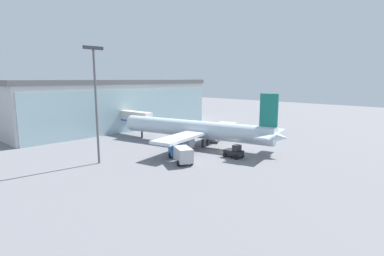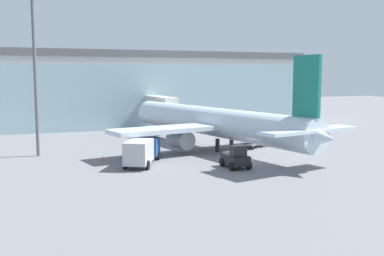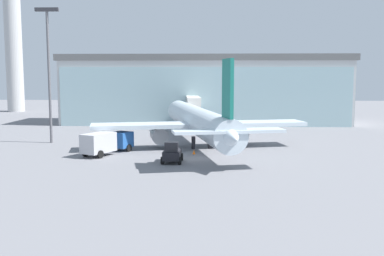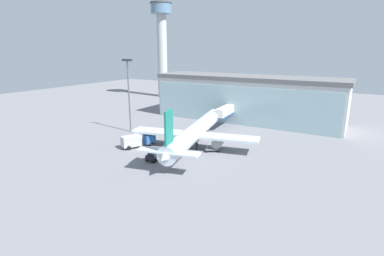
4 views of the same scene
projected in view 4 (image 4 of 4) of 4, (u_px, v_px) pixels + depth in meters
ground at (173, 159)px, 57.88m from camera, size 240.00×240.00×0.00m
terminal_building at (247, 98)px, 88.52m from camera, size 55.39×14.62×13.20m
jet_bridge at (226, 111)px, 81.75m from camera, size 3.29×11.94×5.65m
control_tower at (162, 39)px, 129.74m from camera, size 9.24×9.24×39.89m
apron_light_mast at (129, 89)px, 74.70m from camera, size 3.20×0.40×18.34m
airplane at (195, 132)px, 64.55m from camera, size 27.85×36.96×10.90m
catering_truck at (137, 140)px, 64.92m from camera, size 5.27×7.51×2.65m
baggage_cart at (212, 149)px, 62.24m from camera, size 3.21×2.92×1.50m
pushback_tug at (154, 156)px, 57.04m from camera, size 2.16×3.21×2.30m
safety_cone_nose at (178, 153)px, 60.50m from camera, size 0.36×0.36×0.55m
safety_cone_wingtip at (136, 139)px, 69.71m from camera, size 0.36×0.36×0.55m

